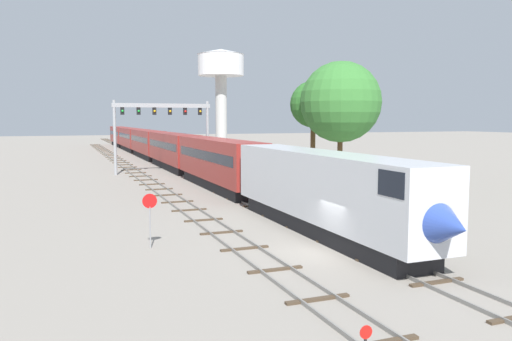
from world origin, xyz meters
name	(u,v)px	position (x,y,z in m)	size (l,w,h in m)	color
ground_plane	(323,252)	(0.00, 0.00, 0.00)	(400.00, 400.00, 0.00)	gray
track_main	(155,160)	(2.00, 60.00, 0.07)	(2.60, 200.00, 0.16)	slate
track_near	(138,174)	(-3.50, 40.00, 0.07)	(2.60, 160.00, 0.16)	slate
passenger_train	(158,146)	(2.00, 56.66, 2.61)	(3.04, 125.87, 4.80)	silver
signal_gantry	(162,120)	(-0.25, 40.83, 6.59)	(12.10, 0.49, 8.98)	#999BA0
water_tower	(221,70)	(22.41, 89.36, 17.79)	(10.55, 10.55, 22.40)	beige
stop_sign	(150,213)	(-8.00, 3.97, 1.87)	(0.76, 0.08, 2.88)	gray
trackside_tree_left	(341,102)	(15.92, 25.53, 8.52)	(8.64, 8.64, 12.85)	brown
trackside_tree_mid	(313,105)	(14.65, 29.39, 8.33)	(5.27, 5.27, 11.03)	brown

